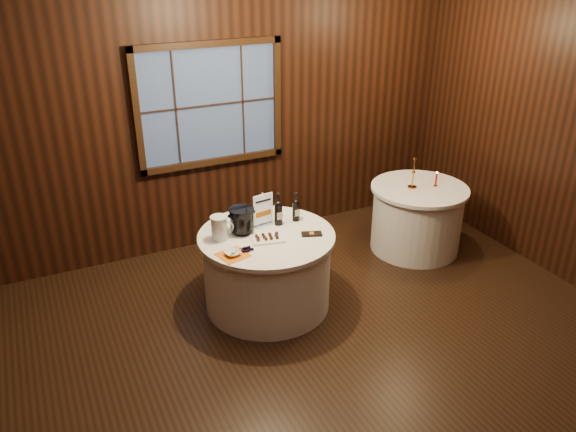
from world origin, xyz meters
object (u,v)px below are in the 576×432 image
port_bottle_right (296,208)px  grape_bunch (247,249)px  side_table (417,218)px  sign_stand (263,214)px  main_table (267,270)px  red_candle (436,180)px  port_bottle_left (278,211)px  ice_bucket (242,220)px  brass_candlestick (413,177)px  chocolate_box (312,234)px  glass_pitcher (220,228)px  chocolate_plate (268,238)px  cracker_bowl (233,253)px

port_bottle_right → grape_bunch: bearing=-151.5°
side_table → sign_stand: (-1.95, -0.11, 0.50)m
main_table → red_candle: (2.17, 0.24, 0.45)m
side_table → port_bottle_left: size_ratio=3.33×
red_candle → ice_bucket: bearing=-177.5°
brass_candlestick → red_candle: (0.26, -0.07, -0.06)m
main_table → red_candle: bearing=6.3°
sign_stand → chocolate_box: bearing=-56.1°
sign_stand → glass_pitcher: bearing=-176.3°
sign_stand → port_bottle_left: bearing=-24.2°
side_table → chocolate_plate: size_ratio=3.26×
main_table → chocolate_plate: (-0.03, -0.10, 0.40)m
main_table → cracker_bowl: (-0.42, -0.23, 0.40)m
chocolate_box → main_table: bearing=174.2°
side_table → port_bottle_right: size_ratio=3.67×
port_bottle_right → red_candle: bearing=3.0°
grape_bunch → main_table: bearing=37.0°
main_table → chocolate_box: 0.57m
port_bottle_left → cracker_bowl: size_ratio=2.38×
ice_bucket → chocolate_plate: (0.15, -0.24, -0.11)m
side_table → port_bottle_left: port_bottle_left is taller
chocolate_box → red_candle: (1.79, 0.43, 0.06)m
main_table → brass_candlestick: (1.90, 0.31, 0.51)m
port_bottle_left → glass_pitcher: (-0.61, -0.04, -0.03)m
port_bottle_left → port_bottle_right: (0.19, 0.00, -0.01)m
ice_bucket → chocolate_box: ice_bucket is taller
grape_bunch → brass_candlestick: size_ratio=0.49×
side_table → port_bottle_right: 1.71m
grape_bunch → red_candle: red_candle is taller
cracker_bowl → brass_candlestick: (2.32, 0.55, 0.11)m
side_table → chocolate_box: 1.74m
port_bottle_right → chocolate_plate: (-0.41, -0.25, -0.11)m
main_table → grape_bunch: grape_bunch is taller
side_table → port_bottle_left: bearing=-175.0°
ice_bucket → red_candle: size_ratio=1.37×
main_table → port_bottle_right: port_bottle_right is taller
sign_stand → ice_bucket: (-0.23, -0.05, 0.01)m
main_table → glass_pitcher: bearing=166.8°
chocolate_plate → brass_candlestick: brass_candlestick is taller
glass_pitcher → cracker_bowl: size_ratio=1.67×
chocolate_plate → grape_bunch: bearing=-155.8°
ice_bucket → brass_candlestick: (2.09, 0.18, 0.00)m
port_bottle_left → grape_bunch: (-0.47, -0.35, -0.12)m
chocolate_plate → chocolate_box: bearing=-12.4°
port_bottle_left → main_table: bearing=-140.8°
main_table → grape_bunch: size_ratio=7.15×
side_table → brass_candlestick: bearing=171.8°
main_table → side_table: 2.02m
brass_candlestick → cracker_bowl: bearing=-166.7°
glass_pitcher → chocolate_plate: bearing=-8.3°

